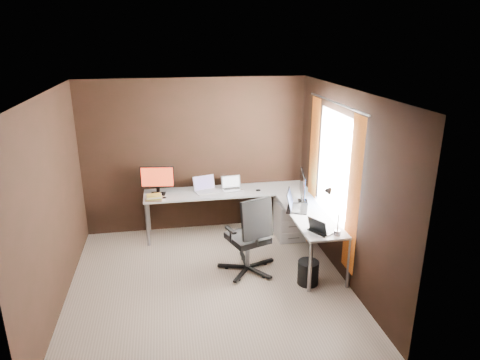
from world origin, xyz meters
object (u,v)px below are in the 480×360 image
office_chair (249,250)px  monitor_right (302,186)px  drawer_pedestal (289,220)px  laptop_black_big (295,205)px  monitor_left (157,179)px  laptop_silver (232,187)px  wastebasket (308,272)px  laptop_white (205,188)px  laptop_black_small (320,229)px  book_stack (154,197)px  desk_lamp (332,205)px

office_chair → monitor_right: bearing=13.8°
drawer_pedestal → laptop_black_big: bearing=-100.7°
monitor_left → laptop_silver: monitor_left is taller
wastebasket → laptop_black_big: bearing=87.3°
laptop_white → laptop_black_big: bearing=-55.1°
laptop_black_small → book_stack: 2.59m
monitor_right → wastebasket: bearing=-179.0°
laptop_black_small → office_chair: (-0.83, 0.43, -0.44)m
drawer_pedestal → laptop_silver: 1.07m
book_stack → office_chair: size_ratio=0.24×
monitor_right → office_chair: bearing=136.3°
laptop_silver → laptop_black_big: 1.24m
wastebasket → monitor_left: bearing=137.1°
drawer_pedestal → desk_lamp: desk_lamp is taller
drawer_pedestal → monitor_right: size_ratio=1.08×
laptop_black_big → book_stack: (-2.01, 0.72, -0.02)m
monitor_right → laptop_black_big: 0.36m
office_chair → wastebasket: 0.85m
drawer_pedestal → desk_lamp: (0.10, -1.42, 0.81)m
book_stack → wastebasket: size_ratio=0.83×
laptop_silver → laptop_black_big: size_ratio=0.69×
laptop_silver → book_stack: bearing=-173.1°
laptop_silver → laptop_black_big: laptop_black_big is taller
monitor_right → book_stack: 2.25m
drawer_pedestal → office_chair: size_ratio=0.53×
monitor_right → laptop_silver: monitor_right is taller
monitor_left → drawer_pedestal: bearing=-2.8°
monitor_left → laptop_white: (0.75, 0.00, -0.20)m
laptop_silver → wastebasket: bearing=-72.2°
desk_lamp → laptop_white: bearing=114.4°
laptop_silver → desk_lamp: desk_lamp is taller
laptop_black_small → desk_lamp: size_ratio=0.59×
laptop_black_small → book_stack: laptop_black_small is taller
book_stack → wastebasket: book_stack is taller
laptop_white → desk_lamp: 2.32m
monitor_left → monitor_right: 2.25m
monitor_right → laptop_black_small: bearing=-172.5°
laptop_white → drawer_pedestal: bearing=-33.1°
drawer_pedestal → monitor_left: bearing=169.2°
desk_lamp → office_chair: desk_lamp is taller
book_stack → wastebasket: 2.56m
desk_lamp → wastebasket: bearing=157.3°
laptop_black_big → laptop_white: bearing=72.2°
monitor_left → monitor_right: bearing=-10.9°
monitor_left → desk_lamp: desk_lamp is taller
office_chair → wastebasket: office_chair is taller
drawer_pedestal → laptop_white: 1.44m
monitor_left → monitor_right: (2.13, -0.73, 0.01)m
office_chair → wastebasket: size_ratio=3.54×
laptop_white → office_chair: (0.45, -1.34, -0.45)m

